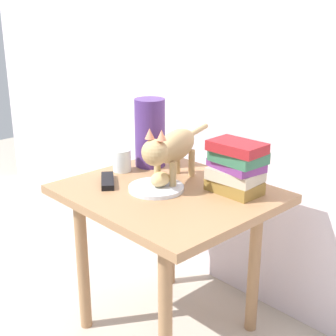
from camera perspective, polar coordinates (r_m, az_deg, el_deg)
ground_plane at (r=1.95m, az=0.00°, el=-18.30°), size 6.00×6.00×0.00m
back_panel at (r=1.86m, az=9.73°, el=16.31°), size 4.00×0.04×2.20m
side_table at (r=1.70m, az=0.00°, el=-5.31°), size 0.69×0.59×0.57m
plate at (r=1.66m, az=-1.41°, el=-2.38°), size 0.19×0.19×0.01m
bread_roll at (r=1.65m, az=-0.93°, el=-1.34°), size 0.07×0.09×0.05m
cat at (r=1.68m, az=0.49°, el=2.41°), size 0.20×0.46×0.23m
book_stack at (r=1.63m, az=8.09°, el=0.11°), size 0.20×0.15×0.18m
green_vase at (r=1.88m, az=-2.16°, el=4.20°), size 0.12×0.12×0.27m
candle_jar at (r=1.85m, az=-5.50°, el=0.78°), size 0.07×0.07×0.08m
tv_remote at (r=1.73m, az=-7.18°, el=-1.53°), size 0.15×0.12×0.02m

